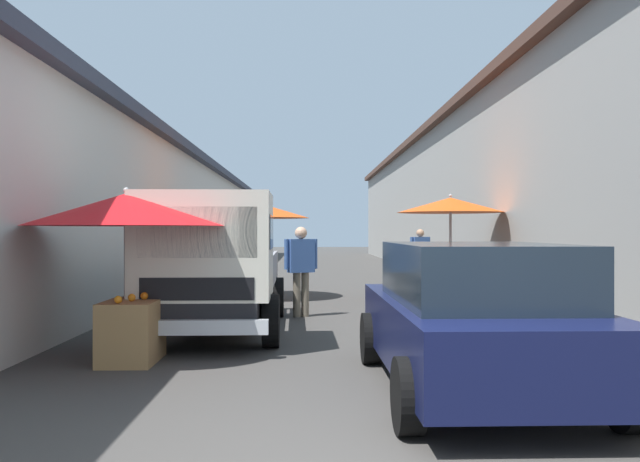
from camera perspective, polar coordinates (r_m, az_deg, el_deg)
ground at (r=17.47m, az=0.21°, el=-5.15°), size 90.00×90.00×0.00m
building_left_whitewash at (r=20.83m, az=-20.62°, el=1.23°), size 49.80×7.50×4.01m
building_right_concrete at (r=21.15m, az=20.40°, el=2.93°), size 49.80×7.50×5.28m
fruit_stall_mid_lane at (r=8.21m, az=-16.73°, el=0.26°), size 2.44×2.44×2.11m
fruit_stall_near_right at (r=14.25m, az=11.50°, el=0.87°), size 2.32×2.32×2.37m
fruit_stall_far_right at (r=14.97m, az=-5.95°, el=1.14°), size 2.60×2.60×2.33m
hatchback_car at (r=6.50m, az=13.46°, el=-7.37°), size 3.93×1.95×1.45m
delivery_truck at (r=9.45m, az=-9.52°, el=-3.21°), size 4.95×2.03×2.08m
vendor_by_crates at (r=18.20m, az=8.88°, el=-1.99°), size 0.36×0.60×1.62m
vendor_in_shade at (r=11.75m, az=-1.70°, el=-3.01°), size 0.38×0.60×1.65m
plastic_stool at (r=18.44m, az=-9.03°, el=-3.86°), size 0.30×0.30×0.43m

